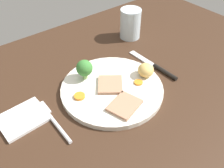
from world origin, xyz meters
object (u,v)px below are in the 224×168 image
Objects in this scene: carrot_coin_back at (138,82)px; fork at (53,120)px; broccoli_floret at (84,68)px; knife at (156,67)px; roast_potato_left at (146,70)px; meat_slice_main at (110,85)px; folded_napkin at (23,118)px; dinner_plate at (112,89)px; meat_slice_under at (125,105)px; water_glass at (130,24)px; carrot_coin_front at (80,96)px.

carrot_coin_back reaches higher than fork.
broccoli_floret is 22.04cm from knife.
roast_potato_left reaches higher than knife.
meat_slice_main reaches higher than folded_napkin.
carrot_coin_back reaches higher than dinner_plate.
carrot_coin_back is (-3.78, -1.26, -1.60)cm from roast_potato_left.
meat_slice_under reaches higher than dinner_plate.
folded_napkin is at bearing 148.46° from meat_slice_under.
fork reaches higher than folded_napkin.
water_glass reaches higher than meat_slice_under.
meat_slice_main is 2.50× the size of carrot_coin_front.
knife reaches higher than folded_napkin.
dinner_plate is 11.70× the size of carrot_coin_back.
meat_slice_under is 0.69× the size of folded_napkin.
carrot_coin_back is 0.15× the size of fork.
water_glass reaches higher than carrot_coin_front.
broccoli_floret is 0.31× the size of knife.
folded_napkin is (-29.38, 8.49, -1.23)cm from carrot_coin_back.
water_glass reaches higher than roast_potato_left.
dinner_plate is at bearing -12.94° from folded_napkin.
roast_potato_left is 28.12cm from fork.
knife is (20.09, -7.97, -4.30)cm from broccoli_floret.
folded_napkin is (-19.35, -2.27, -4.36)cm from broccoli_floret.
roast_potato_left is at bearing -10.84° from dinner_plate.
carrot_coin_back is (6.55, -3.24, 0.93)cm from dinner_plate.
broccoli_floret is 0.56× the size of water_glass.
dinner_plate reaches higher than folded_napkin.
dinner_plate is 9.75× the size of carrot_coin_front.
broccoli_floret is (5.38, 5.47, 3.02)cm from carrot_coin_front.
folded_napkin is (-20.77, 12.75, -1.40)cm from meat_slice_under.
knife is (25.47, -2.50, -1.28)cm from carrot_coin_front.
fork is (-15.47, 7.91, -1.41)cm from meat_slice_under.
carrot_coin_front is 0.25× the size of folded_napkin.
water_glass is at bearing -65.83° from fork.
broccoli_floret is (-13.82, 9.50, 1.52)cm from roast_potato_left.
knife is 39.85cm from folded_napkin.
meat_slice_main reaches higher than carrot_coin_back.
roast_potato_left is 0.46× the size of water_glass.
broccoli_floret is at bearing 6.70° from folded_napkin.
knife reaches higher than fork.
broccoli_floret reaches higher than folded_napkin.
knife is (34.14, -0.86, 0.06)cm from fork.
carrot_coin_back is at bearing -98.48° from fork.
knife is 1.68× the size of folded_napkin.
meat_slice_main is 8.38cm from meat_slice_under.
roast_potato_left is 7.03cm from knife.
carrot_coin_front reaches higher than folded_napkin.
meat_slice_main is at bearing -9.11° from carrot_coin_front.
carrot_coin_back is 27.05cm from water_glass.
roast_potato_left reaches higher than meat_slice_main.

